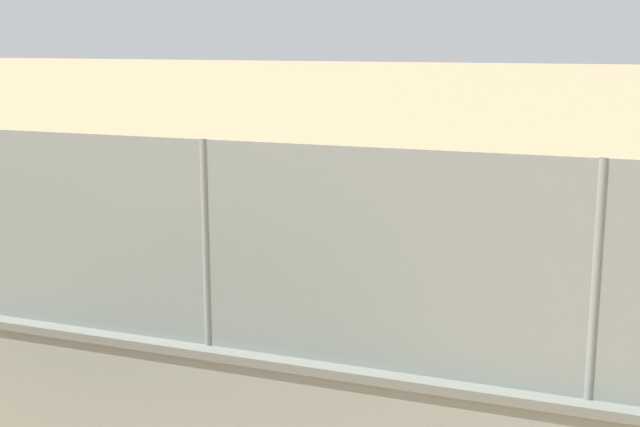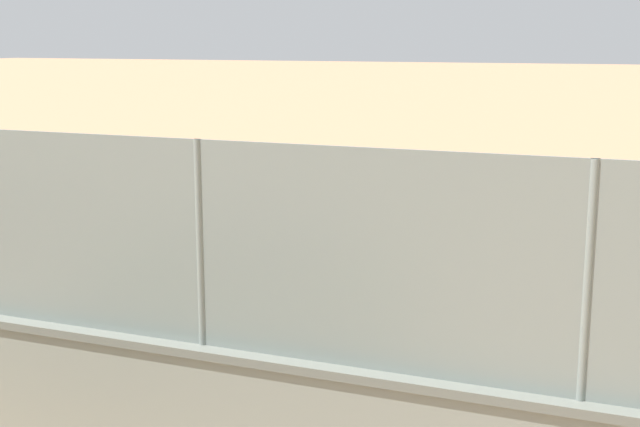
# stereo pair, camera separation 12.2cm
# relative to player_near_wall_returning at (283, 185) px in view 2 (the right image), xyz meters

# --- Properties ---
(ground_plane) EXTENTS (260.00, 260.00, 0.00)m
(ground_plane) POSITION_rel_player_near_wall_returning_xyz_m (-5.31, -1.56, -0.90)
(ground_plane) COLOR tan
(fence_panel_on_wall) EXTENTS (32.71, 0.50, 1.85)m
(fence_panel_on_wall) POSITION_rel_player_near_wall_returning_xyz_m (-7.51, 10.76, 1.43)
(fence_panel_on_wall) COLOR gray
(fence_panel_on_wall) RESTS_ON perimeter_wall
(player_near_wall_returning) EXTENTS (0.78, 1.00, 1.53)m
(player_near_wall_returning) POSITION_rel_player_near_wall_returning_xyz_m (0.00, 0.00, 0.00)
(player_near_wall_returning) COLOR navy
(player_near_wall_returning) RESTS_ON ground_plane
(player_foreground_swinging) EXTENTS (1.25, 0.75, 1.60)m
(player_foreground_swinging) POSITION_rel_player_near_wall_returning_xyz_m (-2.23, 2.16, 0.05)
(player_foreground_swinging) COLOR #B2B2B2
(player_foreground_swinging) RESTS_ON ground_plane
(sports_ball) EXTENTS (0.13, 0.13, 0.13)m
(sports_ball) POSITION_rel_player_near_wall_returning_xyz_m (1.40, 1.35, 0.27)
(sports_ball) COLOR yellow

